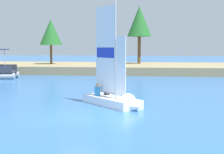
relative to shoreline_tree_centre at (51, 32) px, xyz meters
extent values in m
plane|color=#2D609E|center=(9.79, -27.39, -4.84)|extent=(200.00, 200.00, 0.00)
cube|color=#897A56|center=(9.79, 0.09, -4.39)|extent=(80.00, 12.44, 0.90)
cylinder|color=brown|center=(0.00, 0.00, -2.76)|extent=(0.28, 0.28, 2.36)
cone|color=#1E5B23|center=(0.00, 0.00, 0.02)|extent=(2.79, 2.79, 3.19)
cylinder|color=brown|center=(10.84, 2.20, -2.22)|extent=(0.40, 0.40, 3.44)
cone|color=#1E5B23|center=(10.84, 2.20, 1.43)|extent=(3.04, 3.04, 3.84)
cube|color=white|center=(10.51, -24.23, -4.62)|extent=(3.49, 3.66, 0.44)
cone|color=white|center=(11.79, -25.64, -4.62)|extent=(1.48, 1.47, 1.14)
cylinder|color=#B7B7BC|center=(10.77, -24.51, -1.60)|extent=(0.08, 0.08, 5.60)
cube|color=white|center=(10.16, -23.84, -1.88)|extent=(1.24, 1.36, 4.54)
cube|color=#1E33B2|center=(10.16, -23.84, -2.07)|extent=(1.12, 1.23, 0.54)
cube|color=white|center=(11.09, -24.87, -2.72)|extent=(0.54, 0.59, 2.97)
cylinder|color=#B7B7BC|center=(10.16, -23.84, -4.18)|extent=(1.26, 1.38, 0.06)
cube|color=#338CCC|center=(9.70, -23.75, -4.17)|extent=(0.34, 0.34, 0.47)
sphere|color=tan|center=(9.70, -23.75, -3.83)|extent=(0.20, 0.20, 0.20)
cube|color=#26262D|center=(10.18, -23.45, -4.18)|extent=(0.34, 0.34, 0.45)
sphere|color=tan|center=(10.18, -23.45, -3.84)|extent=(0.20, 0.20, 0.20)
cylinder|color=#B2B2B7|center=(-1.58, -10.06, -3.10)|extent=(0.06, 0.06, 2.07)
camera|label=1|loc=(12.75, -42.37, -1.73)|focal=56.18mm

